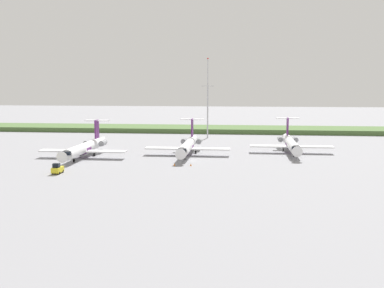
{
  "coord_description": "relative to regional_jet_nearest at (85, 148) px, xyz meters",
  "views": [
    {
      "loc": [
        13.21,
        -113.31,
        19.07
      ],
      "look_at": [
        0.0,
        8.68,
        3.0
      ],
      "focal_mm": 42.94,
      "sensor_mm": 36.0,
      "label": 1
    }
  ],
  "objects": [
    {
      "name": "ground_plane",
      "position": [
        27.58,
        27.93,
        -2.54
      ],
      "size": [
        500.0,
        500.0,
        0.0
      ],
      "primitive_type": "plane",
      "color": "gray"
    },
    {
      "name": "safety_cone_mid_marker",
      "position": [
        29.1,
        -9.94,
        -2.26
      ],
      "size": [
        0.44,
        0.44,
        0.55
      ],
      "primitive_type": "cone",
      "color": "orange",
      "rests_on": "ground"
    },
    {
      "name": "safety_cone_front_marker",
      "position": [
        25.19,
        -10.0,
        -2.26
      ],
      "size": [
        0.44,
        0.44,
        0.55
      ],
      "primitive_type": "cone",
      "color": "orange",
      "rests_on": "ground"
    },
    {
      "name": "grass_berm",
      "position": [
        27.58,
        69.34,
        -1.63
      ],
      "size": [
        320.0,
        20.0,
        1.82
      ],
      "primitive_type": "cube",
      "color": "#4C6B38",
      "rests_on": "ground"
    },
    {
      "name": "baggage_tug",
      "position": [
        1.66,
        -22.31,
        -1.53
      ],
      "size": [
        1.72,
        3.2,
        2.3
      ],
      "color": "yellow",
      "rests_on": "ground"
    },
    {
      "name": "regional_jet_second",
      "position": [
        26.45,
        7.37,
        0.0
      ],
      "size": [
        22.81,
        31.0,
        9.0
      ],
      "color": "white",
      "rests_on": "ground"
    },
    {
      "name": "regional_jet_nearest",
      "position": [
        0.0,
        0.0,
        0.0
      ],
      "size": [
        22.81,
        31.0,
        9.0
      ],
      "color": "white",
      "rests_on": "ground"
    },
    {
      "name": "regional_jet_third",
      "position": [
        54.64,
        14.64,
        0.0
      ],
      "size": [
        22.81,
        31.0,
        9.0
      ],
      "color": "white",
      "rests_on": "ground"
    },
    {
      "name": "antenna_mast",
      "position": [
        28.82,
        46.6,
        9.06
      ],
      "size": [
        4.4,
        0.5,
        28.15
      ],
      "color": "#B2B2B7",
      "rests_on": "ground"
    }
  ]
}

